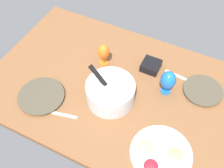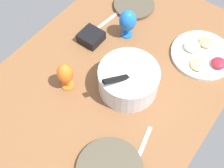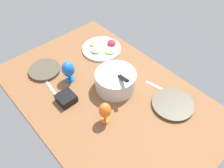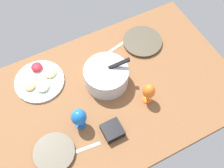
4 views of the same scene
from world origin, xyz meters
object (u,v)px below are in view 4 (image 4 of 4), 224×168
(dinner_plate_right, at_px, (142,42))
(mixing_bowl, at_px, (106,76))
(dinner_plate_left, at_px, (54,153))
(hurricane_glass_orange, at_px, (149,92))
(fruit_platter, at_px, (40,80))
(square_bowl_black, at_px, (112,130))
(hurricane_glass_blue, at_px, (79,118))

(dinner_plate_right, height_order, mixing_bowl, mixing_bowl)
(dinner_plate_left, distance_m, hurricane_glass_orange, 0.66)
(fruit_platter, xyz_separation_m, hurricane_glass_orange, (0.56, -0.44, 0.08))
(mixing_bowl, height_order, square_bowl_black, mixing_bowl)
(dinner_plate_left, relative_size, mixing_bowl, 0.81)
(mixing_bowl, relative_size, hurricane_glass_blue, 1.73)
(hurricane_glass_blue, bearing_deg, mixing_bowl, 36.03)
(mixing_bowl, distance_m, hurricane_glass_blue, 0.35)
(mixing_bowl, xyz_separation_m, hurricane_glass_orange, (0.17, -0.24, 0.03))
(mixing_bowl, height_order, hurricane_glass_blue, mixing_bowl)
(dinner_plate_right, relative_size, mixing_bowl, 0.95)
(dinner_plate_left, height_order, mixing_bowl, mixing_bowl)
(dinner_plate_left, relative_size, dinner_plate_right, 0.86)
(dinner_plate_left, xyz_separation_m, fruit_platter, (0.09, 0.50, 0.00))
(fruit_platter, xyz_separation_m, square_bowl_black, (0.26, -0.54, 0.01))
(dinner_plate_left, xyz_separation_m, mixing_bowl, (0.48, 0.30, 0.06))
(dinner_plate_right, bearing_deg, hurricane_glass_orange, -116.74)
(dinner_plate_left, distance_m, mixing_bowl, 0.57)
(dinner_plate_right, xyz_separation_m, mixing_bowl, (-0.38, -0.17, 0.06))
(dinner_plate_left, xyz_separation_m, hurricane_glass_blue, (0.21, 0.09, 0.09))
(fruit_platter, bearing_deg, mixing_bowl, -27.25)
(hurricane_glass_blue, relative_size, square_bowl_black, 1.48)
(hurricane_glass_orange, xyz_separation_m, square_bowl_black, (-0.30, -0.09, -0.07))
(dinner_plate_left, distance_m, dinner_plate_right, 0.98)
(dinner_plate_right, bearing_deg, hurricane_glass_blue, -150.14)
(mixing_bowl, xyz_separation_m, square_bowl_black, (-0.13, -0.33, -0.04))
(hurricane_glass_blue, bearing_deg, square_bowl_black, -41.43)
(hurricane_glass_orange, bearing_deg, fruit_platter, 141.72)
(mixing_bowl, relative_size, hurricane_glass_orange, 1.81)
(fruit_platter, relative_size, hurricane_glass_blue, 1.91)
(mixing_bowl, bearing_deg, hurricane_glass_orange, -54.90)
(hurricane_glass_orange, bearing_deg, hurricane_glass_blue, 175.09)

